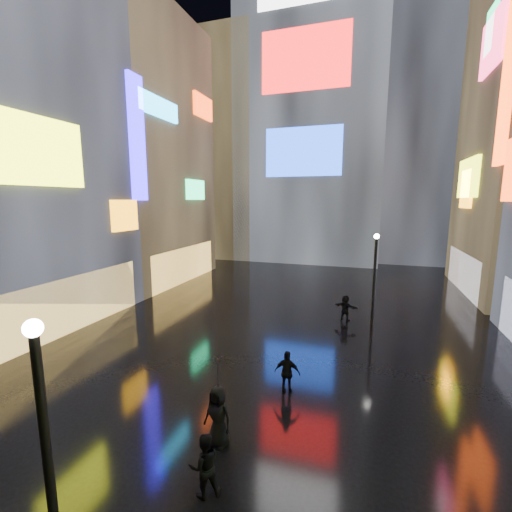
% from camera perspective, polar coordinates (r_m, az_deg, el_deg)
% --- Properties ---
extents(ground, '(140.00, 140.00, 0.00)m').
position_cam_1_polar(ground, '(21.33, 6.83, -9.99)').
color(ground, black).
rests_on(ground, ground).
extents(building_left_far, '(10.28, 12.00, 22.00)m').
position_cam_1_polar(building_left_far, '(32.76, -20.05, 15.71)').
color(building_left_far, black).
rests_on(building_left_far, ground).
extents(tower_main, '(16.00, 14.20, 42.00)m').
position_cam_1_polar(tower_main, '(46.42, 9.91, 26.73)').
color(tower_main, black).
rests_on(tower_main, ground).
extents(tower_flank_right, '(12.00, 12.00, 34.00)m').
position_cam_1_polar(tower_flank_right, '(47.11, 25.77, 20.67)').
color(tower_flank_right, black).
rests_on(tower_flank_right, ground).
extents(tower_flank_left, '(10.00, 10.00, 26.00)m').
position_cam_1_polar(tower_flank_left, '(45.81, -5.14, 16.79)').
color(tower_flank_left, black).
rests_on(tower_flank_left, ground).
extents(lamp_near, '(0.30, 0.30, 5.20)m').
position_cam_1_polar(lamp_near, '(7.42, -31.57, -25.64)').
color(lamp_near, black).
rests_on(lamp_near, ground).
extents(lamp_far, '(0.30, 0.30, 5.20)m').
position_cam_1_polar(lamp_far, '(20.33, 19.15, -2.80)').
color(lamp_far, black).
rests_on(lamp_far, ground).
extents(pedestrian_1, '(0.97, 0.93, 1.58)m').
position_cam_1_polar(pedestrian_1, '(9.63, -8.58, -31.22)').
color(pedestrian_1, black).
rests_on(pedestrian_1, ground).
extents(pedestrian_3, '(0.96, 0.42, 1.62)m').
position_cam_1_polar(pedestrian_3, '(13.23, 5.25, -18.77)').
color(pedestrian_3, black).
rests_on(pedestrian_3, ground).
extents(pedestrian_4, '(0.98, 0.75, 1.80)m').
position_cam_1_polar(pedestrian_4, '(10.90, -6.34, -24.98)').
color(pedestrian_4, black).
rests_on(pedestrian_4, ground).
extents(pedestrian_5, '(1.48, 0.90, 1.52)m').
position_cam_1_polar(pedestrian_5, '(20.99, 14.66, -8.37)').
color(pedestrian_5, black).
rests_on(pedestrian_5, ground).
extents(umbrella_2, '(1.31, 1.32, 0.87)m').
position_cam_1_polar(umbrella_2, '(10.21, -6.48, -18.77)').
color(umbrella_2, black).
rests_on(umbrella_2, pedestrian_4).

